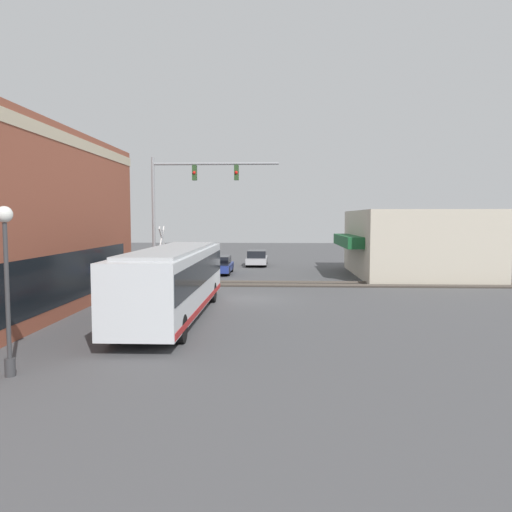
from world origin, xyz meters
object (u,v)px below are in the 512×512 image
crossing_signal (162,251)px  parked_car_blue (220,265)px  pedestrian_at_crossing (172,273)px  parked_car_silver (257,258)px  streetlamp (7,275)px  city_bus (174,279)px

crossing_signal → parked_car_blue: 8.84m
pedestrian_at_crossing → parked_car_silver: bearing=-17.1°
streetlamp → pedestrian_at_crossing: bearing=-2.9°
crossing_signal → streetlamp: 16.77m
streetlamp → pedestrian_at_crossing: 17.10m
parked_car_blue → crossing_signal: bearing=163.2°
crossing_signal → pedestrian_at_crossing: (0.22, -0.54, -1.35)m
city_bus → streetlamp: bearing=160.9°
city_bus → parked_car_blue: (16.92, -0.00, -1.02)m
pedestrian_at_crossing → city_bus: bearing=-167.4°
parked_car_blue → parked_car_silver: size_ratio=0.94×
parked_car_blue → pedestrian_at_crossing: pedestrian_at_crossing is taller
crossing_signal → streetlamp: (-16.76, 0.31, 0.47)m
city_bus → crossing_signal: bearing=16.2°
city_bus → crossing_signal: 8.99m
parked_car_blue → pedestrian_at_crossing: size_ratio=2.40×
city_bus → pedestrian_at_crossing: size_ratio=6.75×
crossing_signal → parked_car_blue: bearing=-16.8°
streetlamp → parked_car_silver: streetlamp is taller
city_bus → pedestrian_at_crossing: (8.83, 1.97, -0.73)m
city_bus → pedestrian_at_crossing: bearing=12.6°
parked_car_blue → parked_car_silver: bearing=-21.0°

